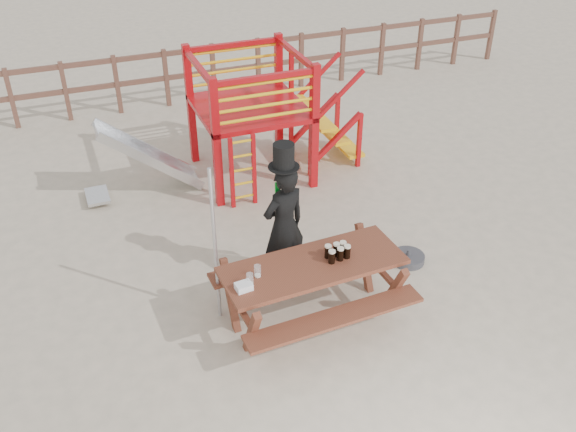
# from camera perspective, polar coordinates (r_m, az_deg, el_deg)

# --- Properties ---
(ground) EXTENTS (60.00, 60.00, 0.00)m
(ground) POSITION_cam_1_polar(r_m,az_deg,el_deg) (8.27, 3.50, -7.71)
(ground) COLOR #C6B39A
(ground) RESTS_ON ground
(back_fence) EXTENTS (15.09, 0.09, 1.20)m
(back_fence) POSITION_cam_1_polar(r_m,az_deg,el_deg) (13.76, -8.74, 12.82)
(back_fence) COLOR brown
(back_fence) RESTS_ON ground
(playground_fort) EXTENTS (4.71, 1.84, 2.10)m
(playground_fort) POSITION_cam_1_polar(r_m,az_deg,el_deg) (10.59, -3.74, 8.85)
(playground_fort) COLOR #AE0B11
(playground_fort) RESTS_ON ground
(picnic_table) EXTENTS (2.24, 1.60, 0.84)m
(picnic_table) POSITION_cam_1_polar(r_m,az_deg,el_deg) (7.71, 2.19, -6.08)
(picnic_table) COLOR brown
(picnic_table) RESTS_ON ground
(man_with_hat) EXTENTS (0.71, 0.56, 2.01)m
(man_with_hat) POSITION_cam_1_polar(r_m,az_deg,el_deg) (8.11, -0.36, -0.62)
(man_with_hat) COLOR black
(man_with_hat) RESTS_ON ground
(metal_pole) EXTENTS (0.05, 0.05, 2.08)m
(metal_pole) POSITION_cam_1_polar(r_m,az_deg,el_deg) (7.48, -6.49, -2.76)
(metal_pole) COLOR #B2B2B7
(metal_pole) RESTS_ON ground
(parasol_base) EXTENTS (0.46, 0.46, 0.19)m
(parasol_base) POSITION_cam_1_polar(r_m,az_deg,el_deg) (9.07, 10.62, -3.70)
(parasol_base) COLOR #38383D
(parasol_base) RESTS_ON ground
(paper_bag) EXTENTS (0.19, 0.16, 0.08)m
(paper_bag) POSITION_cam_1_polar(r_m,az_deg,el_deg) (7.13, -3.96, -6.28)
(paper_bag) COLOR white
(paper_bag) RESTS_ON picnic_table
(stout_pints) EXTENTS (0.29, 0.19, 0.17)m
(stout_pints) POSITION_cam_1_polar(r_m,az_deg,el_deg) (7.58, 4.45, -3.19)
(stout_pints) COLOR black
(stout_pints) RESTS_ON picnic_table
(empty_glasses) EXTENTS (0.21, 0.19, 0.15)m
(empty_glasses) POSITION_cam_1_polar(r_m,az_deg,el_deg) (7.23, -3.06, -5.31)
(empty_glasses) COLOR silver
(empty_glasses) RESTS_ON picnic_table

